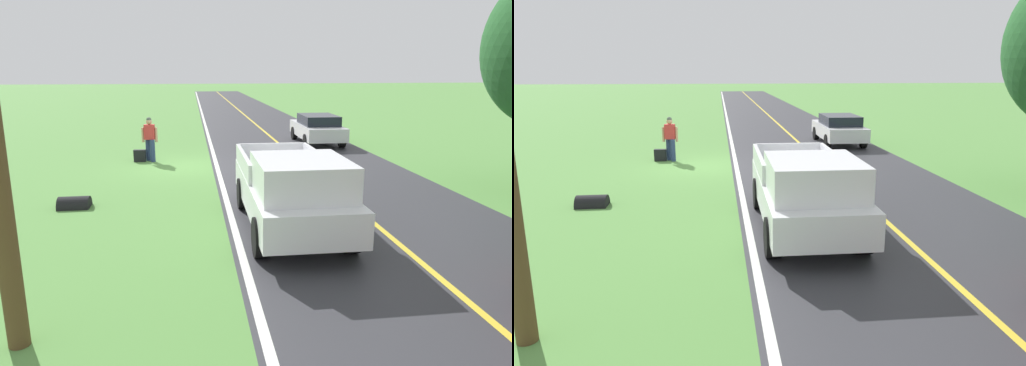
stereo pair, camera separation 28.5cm
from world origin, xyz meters
TOP-DOWN VIEW (x-y plane):
  - ground_plane at (0.00, 0.00)m, footprint 200.00×200.00m
  - road_surface at (-4.54, 0.00)m, footprint 7.03×120.00m
  - lane_edge_line at (-1.20, 0.00)m, footprint 0.16×117.60m
  - lane_centre_line at (-4.54, 0.00)m, footprint 0.14×117.60m
  - hitchhiker_walking at (1.34, -1.26)m, footprint 0.62×0.53m
  - suitcase_carried at (1.77, -1.21)m, footprint 0.47×0.23m
  - pickup_truck_passing at (-2.48, 7.51)m, footprint 2.14×5.42m
  - sedan_near_oncoming at (-6.42, -4.76)m, footprint 1.98×4.43m
  - drainage_culvert at (2.85, 4.97)m, footprint 0.80×0.60m

SIDE VIEW (x-z plane):
  - ground_plane at x=0.00m, z-range 0.00..0.00m
  - drainage_culvert at x=2.85m, z-range -0.30..0.30m
  - road_surface at x=-4.54m, z-range 0.00..0.00m
  - lane_edge_line at x=-1.20m, z-range 0.00..0.01m
  - lane_centre_line at x=-4.54m, z-range 0.00..0.01m
  - suitcase_carried at x=1.77m, z-range 0.00..0.47m
  - sedan_near_oncoming at x=-6.42m, z-range 0.05..1.46m
  - pickup_truck_passing at x=-2.48m, z-range 0.06..1.88m
  - hitchhiker_walking at x=1.34m, z-range 0.11..1.85m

